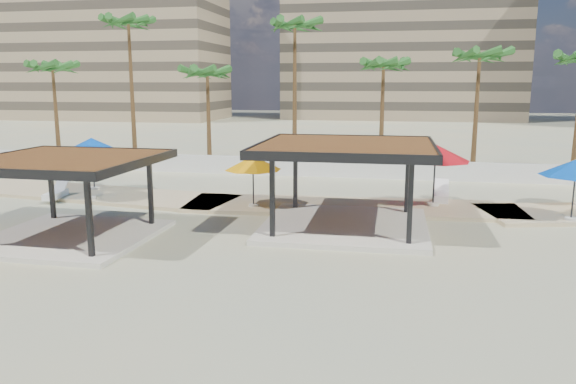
% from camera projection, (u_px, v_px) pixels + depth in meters
% --- Properties ---
extents(ground, '(200.00, 200.00, 0.00)m').
position_uv_depth(ground, '(280.00, 247.00, 20.85)').
color(ground, '#C4B481').
rests_on(ground, ground).
extents(promenade, '(44.45, 7.97, 0.24)m').
position_uv_depth(promenade, '(352.00, 204.00, 27.83)').
color(promenade, '#C6B284').
rests_on(promenade, ground).
extents(boundary_wall, '(56.00, 0.30, 1.20)m').
position_uv_depth(boundary_wall, '(332.00, 168.00, 36.13)').
color(boundary_wall, silver).
rests_on(boundary_wall, ground).
extents(building_west, '(34.00, 16.00, 32.40)m').
position_uv_depth(building_west, '(115.00, 24.00, 91.42)').
color(building_west, '#937F60').
rests_on(building_west, ground).
extents(building_mid, '(38.00, 16.00, 30.40)m').
position_uv_depth(building_mid, '(403.00, 31.00, 92.39)').
color(building_mid, '#847259').
rests_on(building_mid, ground).
extents(pavilion_central, '(7.18, 7.18, 3.60)m').
position_uv_depth(pavilion_central, '(346.00, 178.00, 23.21)').
color(pavilion_central, beige).
rests_on(pavilion_central, ground).
extents(pavilion_west, '(6.50, 6.50, 3.25)m').
position_uv_depth(pavilion_west, '(67.00, 190.00, 21.54)').
color(pavilion_west, beige).
rests_on(pavilion_west, ground).
extents(umbrella_a, '(3.28, 3.28, 2.79)m').
position_uv_depth(umbrella_a, '(87.00, 152.00, 28.07)').
color(umbrella_a, beige).
rests_on(umbrella_a, promenade).
extents(umbrella_b, '(3.60, 3.60, 2.43)m').
position_uv_depth(umbrella_b, '(253.00, 163.00, 26.48)').
color(umbrella_b, beige).
rests_on(umbrella_b, promenade).
extents(umbrella_c, '(3.95, 3.95, 2.96)m').
position_uv_depth(umbrella_c, '(435.00, 153.00, 26.58)').
color(umbrella_c, beige).
rests_on(umbrella_c, promenade).
extents(umbrella_d, '(3.64, 3.64, 2.66)m').
position_uv_depth(umbrella_d, '(576.00, 168.00, 23.73)').
color(umbrella_d, beige).
rests_on(umbrella_d, promenade).
extents(umbrella_f, '(4.18, 4.18, 2.86)m').
position_uv_depth(umbrella_f, '(92.00, 145.00, 30.70)').
color(umbrella_f, beige).
rests_on(umbrella_f, promenade).
extents(lounger_a, '(0.94, 2.01, 0.73)m').
position_uv_depth(lounger_a, '(56.00, 194.00, 28.92)').
color(lounger_a, white).
rests_on(lounger_a, promenade).
extents(lounger_b, '(0.96, 2.40, 0.89)m').
position_uv_depth(lounger_b, '(441.00, 195.00, 28.45)').
color(lounger_b, white).
rests_on(lounger_b, promenade).
extents(palm_a, '(3.00, 3.00, 7.94)m').
position_uv_depth(palm_a, '(53.00, 71.00, 41.18)').
color(palm_a, brown).
rests_on(palm_a, ground).
extents(palm_b, '(3.00, 3.00, 11.05)m').
position_uv_depth(palm_b, '(129.00, 29.00, 39.85)').
color(palm_b, brown).
rests_on(palm_b, ground).
extents(palm_c, '(3.00, 3.00, 7.51)m').
position_uv_depth(palm_c, '(207.00, 76.00, 38.76)').
color(palm_c, brown).
rests_on(palm_c, ground).
extents(palm_d, '(3.00, 3.00, 10.64)m').
position_uv_depth(palm_d, '(295.00, 31.00, 37.81)').
color(palm_d, brown).
rests_on(palm_d, ground).
extents(palm_e, '(3.00, 3.00, 7.99)m').
position_uv_depth(palm_e, '(383.00, 69.00, 36.65)').
color(palm_e, brown).
rests_on(palm_e, ground).
extents(palm_f, '(3.00, 3.00, 8.52)m').
position_uv_depth(palm_f, '(479.00, 60.00, 35.59)').
color(palm_f, brown).
rests_on(palm_f, ground).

